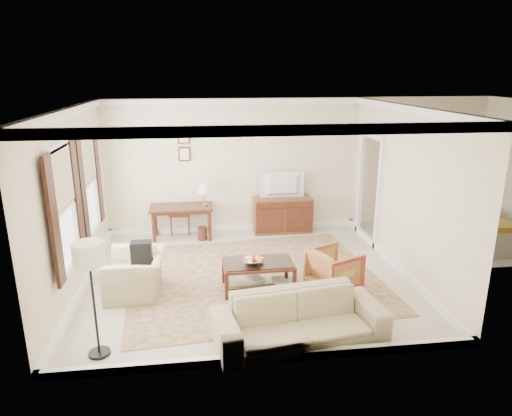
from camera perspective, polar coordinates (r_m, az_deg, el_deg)
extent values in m
cube|color=beige|center=(8.03, -1.15, -8.55)|extent=(5.50, 5.00, 0.01)
cube|color=white|center=(7.29, -1.29, 12.55)|extent=(5.50, 5.00, 0.01)
cube|color=#F5E8C8|center=(9.96, -2.78, 5.22)|extent=(5.50, 0.01, 2.90)
cube|color=#F5E8C8|center=(5.18, 1.80, -5.73)|extent=(5.50, 0.01, 2.90)
cube|color=#F5E8C8|center=(7.75, -21.88, 0.69)|extent=(0.01, 5.00, 2.90)
cube|color=#F5E8C8|center=(8.28, 18.08, 2.05)|extent=(0.01, 5.00, 2.90)
cube|color=beige|center=(10.35, 22.23, -3.93)|extent=(3.00, 2.70, 0.01)
cube|color=#562A1C|center=(7.99, -0.33, -8.63)|extent=(4.49, 3.95, 0.01)
cube|color=#4C2315|center=(9.70, -9.31, 0.09)|extent=(1.31, 0.65, 0.05)
cylinder|color=#4C2315|center=(9.61, -12.67, -2.49)|extent=(0.07, 0.07, 0.67)
cylinder|color=#4C2315|center=(9.57, -5.81, -2.25)|extent=(0.07, 0.07, 0.67)
cylinder|color=#4C2315|center=(10.08, -12.44, -1.58)|extent=(0.07, 0.07, 0.67)
cylinder|color=#4C2315|center=(10.04, -5.90, -1.34)|extent=(0.07, 0.07, 0.67)
cube|color=brown|center=(10.09, 3.31, -0.83)|extent=(1.28, 0.49, 0.79)
imported|color=black|center=(9.85, 3.41, 3.88)|extent=(0.92, 0.53, 0.12)
cube|color=#4C2315|center=(7.42, 0.26, -7.02)|extent=(1.14, 0.68, 0.04)
cube|color=silver|center=(7.41, 0.26, -6.78)|extent=(1.08, 0.62, 0.01)
cube|color=silver|center=(7.54, 0.26, -8.97)|extent=(1.06, 0.60, 0.02)
cube|color=#4C2315|center=(7.19, -3.67, -9.82)|extent=(0.06, 0.06, 0.44)
cube|color=#4C2315|center=(7.34, 4.81, -9.26)|extent=(0.06, 0.06, 0.44)
cube|color=#4C2315|center=(7.73, -4.05, -7.84)|extent=(0.06, 0.06, 0.44)
cube|color=#4C2315|center=(7.87, 3.82, -7.37)|extent=(0.06, 0.06, 0.44)
imported|color=silver|center=(7.33, -0.45, -6.56)|extent=(0.42, 0.42, 0.10)
imported|color=brown|center=(7.49, -0.76, -8.94)|extent=(0.27, 0.14, 0.38)
imported|color=brown|center=(7.47, 2.11, -9.05)|extent=(0.28, 0.04, 0.38)
imported|color=maroon|center=(7.60, 9.77, -7.31)|extent=(0.89, 0.91, 0.73)
imported|color=tan|center=(7.53, -14.82, -7.18)|extent=(0.71, 1.06, 0.90)
cube|color=black|center=(7.49, -14.14, -5.21)|extent=(0.25, 0.34, 0.40)
imported|color=tan|center=(6.09, 5.51, -12.77)|extent=(2.30, 0.96, 0.87)
cylinder|color=black|center=(6.35, -18.97, -16.77)|extent=(0.27, 0.27, 0.04)
cylinder|color=black|center=(6.03, -19.53, -11.76)|extent=(0.03, 0.03, 1.27)
cylinder|color=silver|center=(5.74, -20.22, -5.41)|extent=(0.37, 0.37, 0.28)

